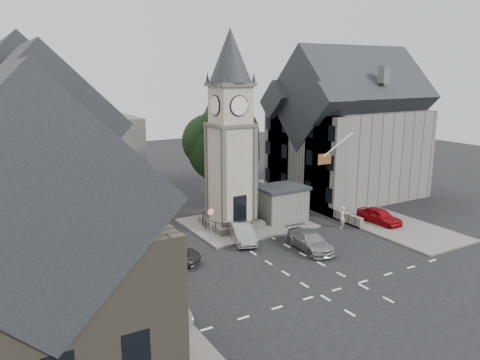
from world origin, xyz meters
TOP-DOWN VIEW (x-y plane):
  - ground at (0.00, 0.00)m, footprint 120.00×120.00m
  - pavement_west at (-12.50, 6.00)m, footprint 6.00×30.00m
  - pavement_east at (12.00, 8.00)m, footprint 6.00×26.00m
  - central_island at (1.50, 8.00)m, footprint 10.00×8.00m
  - road_markings at (0.00, -5.50)m, footprint 20.00×8.00m
  - clock_tower at (0.00, 7.99)m, footprint 4.86×4.86m
  - stone_shelter at (4.80, 7.50)m, footprint 4.30×3.30m
  - town_tree at (2.00, 13.00)m, footprint 7.20×7.20m
  - warning_sign_post at (-3.20, 5.43)m, footprint 0.70×0.19m
  - terrace_pink at (-15.50, 16.00)m, footprint 8.10×7.60m
  - terrace_cream at (-15.50, 8.00)m, footprint 8.10×7.60m
  - terrace_tudor at (-15.50, 0.00)m, footprint 8.10×7.60m
  - building_sw_stone at (-17.00, -9.00)m, footprint 8.60×7.60m
  - backdrop_west at (-12.00, 28.00)m, footprint 20.00×10.00m
  - east_building at (15.59, 11.00)m, footprint 14.40×11.40m
  - east_boundary_wall at (9.20, 10.00)m, footprint 0.40×16.00m
  - flagpole at (8.00, 4.00)m, footprint 3.68×0.10m
  - car_west_blue at (-11.50, 0.30)m, footprint 4.02×3.28m
  - car_west_silver at (-11.50, -3.88)m, footprint 4.62×2.39m
  - car_west_grey at (-7.50, 3.52)m, footprint 4.81×4.71m
  - car_island_silver at (-1.00, 4.50)m, footprint 2.63×4.51m
  - car_island_east at (2.50, 0.50)m, footprint 2.38×4.83m
  - car_east_red at (11.50, 2.24)m, footprint 1.96×4.24m
  - pedestrian at (8.00, 3.08)m, footprint 0.80×0.72m

SIDE VIEW (x-z plane):
  - ground at x=0.00m, z-range 0.00..0.00m
  - road_markings at x=0.00m, z-range 0.00..0.01m
  - pavement_west at x=-12.50m, z-range 0.00..0.14m
  - pavement_east at x=12.00m, z-range 0.00..0.14m
  - central_island at x=1.50m, z-range 0.00..0.16m
  - east_boundary_wall at x=9.20m, z-range 0.00..0.90m
  - car_west_grey at x=-7.50m, z-range 0.00..1.28m
  - car_west_blue at x=-11.50m, z-range 0.00..1.29m
  - car_island_east at x=2.50m, z-range 0.00..1.35m
  - car_island_silver at x=-1.00m, z-range 0.00..1.40m
  - car_east_red at x=11.50m, z-range 0.00..1.41m
  - car_west_silver at x=-11.50m, z-range 0.00..1.45m
  - pedestrian at x=8.00m, z-range 0.00..1.83m
  - stone_shelter at x=4.80m, z-range 0.01..3.09m
  - warning_sign_post at x=-3.20m, z-range 0.60..3.45m
  - backdrop_west at x=-12.00m, z-range 0.00..8.00m
  - building_sw_stone at x=-17.00m, z-range 0.15..10.55m
  - terrace_tudor at x=-15.50m, z-range 0.19..12.19m
  - east_building at x=15.59m, z-range -0.04..12.56m
  - terrace_pink at x=-15.50m, z-range 0.18..12.98m
  - terrace_cream at x=-15.50m, z-range 0.18..12.98m
  - town_tree at x=2.00m, z-range 1.57..12.37m
  - flagpole at x=8.00m, z-range 5.63..8.37m
  - clock_tower at x=0.00m, z-range 0.00..16.25m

